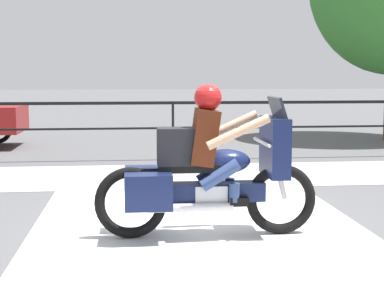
# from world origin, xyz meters

# --- Properties ---
(ground_plane) EXTENTS (120.00, 120.00, 0.00)m
(ground_plane) POSITION_xyz_m (0.00, 0.00, 0.00)
(ground_plane) COLOR #565659
(sidewalk_band) EXTENTS (44.00, 2.40, 0.01)m
(sidewalk_band) POSITION_xyz_m (0.00, 3.40, 0.01)
(sidewalk_band) COLOR #A8A59E
(sidewalk_band) RESTS_ON ground
(crosswalk_band) EXTENTS (3.73, 6.00, 0.01)m
(crosswalk_band) POSITION_xyz_m (-0.09, -0.20, 0.00)
(crosswalk_band) COLOR silver
(crosswalk_band) RESTS_ON ground
(fence_railing) EXTENTS (36.00, 0.05, 1.18)m
(fence_railing) POSITION_xyz_m (0.00, 5.19, 0.93)
(fence_railing) COLOR black
(fence_railing) RESTS_ON ground
(motorcycle) EXTENTS (2.38, 0.76, 1.63)m
(motorcycle) POSITION_xyz_m (-0.05, -0.38, 0.72)
(motorcycle) COLOR black
(motorcycle) RESTS_ON ground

